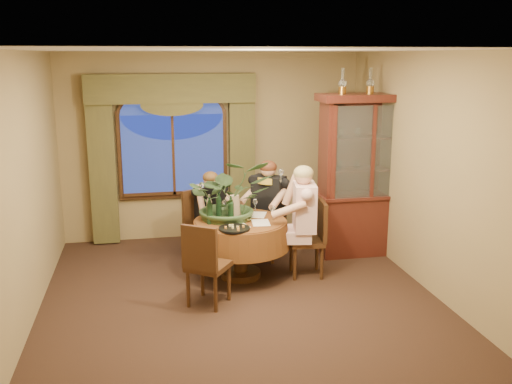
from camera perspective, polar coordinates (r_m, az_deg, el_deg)
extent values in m
plane|color=black|center=(6.71, -1.52, -10.66)|extent=(5.00, 5.00, 0.00)
plane|color=#8C7852|center=(8.70, -4.36, 4.57)|extent=(4.50, 0.00, 4.50)
plane|color=#8C7852|center=(6.99, 16.90, 1.82)|extent=(0.00, 5.00, 5.00)
plane|color=white|center=(6.12, -1.68, 14.00)|extent=(5.00, 5.00, 0.00)
cube|color=#484627|center=(8.58, -15.11, 2.52)|extent=(0.38, 0.14, 2.32)
cube|color=#484627|center=(8.68, -1.42, 3.11)|extent=(0.38, 0.14, 2.32)
cylinder|color=maroon|center=(7.22, -1.56, -5.68)|extent=(1.52, 1.52, 0.75)
cube|color=#3E1712|center=(8.06, 10.94, 1.64)|extent=(1.39, 0.55, 2.25)
cube|color=black|center=(7.27, 5.07, -4.71)|extent=(0.47, 0.47, 0.96)
cube|color=black|center=(7.85, 1.03, -3.28)|extent=(0.59, 0.59, 0.96)
cube|color=black|center=(7.79, -5.18, -3.48)|extent=(0.57, 0.57, 0.96)
cube|color=black|center=(6.44, -4.79, -7.14)|extent=(0.58, 0.58, 0.96)
imported|color=#334F2C|center=(7.06, -2.66, 2.51)|extent=(1.04, 1.16, 0.91)
imported|color=brown|center=(7.05, -1.05, -2.75)|extent=(0.15, 0.15, 0.05)
cylinder|color=black|center=(6.72, -2.18, -3.68)|extent=(0.37, 0.37, 0.02)
cylinder|color=black|center=(7.17, -3.74, -1.33)|extent=(0.07, 0.07, 0.33)
cylinder|color=tan|center=(7.08, -4.69, -1.54)|extent=(0.07, 0.07, 0.33)
cylinder|color=black|center=(6.93, -4.67, -1.88)|extent=(0.07, 0.07, 0.33)
cylinder|color=black|center=(6.98, -2.52, -1.73)|extent=(0.07, 0.07, 0.33)
cube|color=white|center=(6.98, 0.48, -3.09)|extent=(0.24, 0.32, 0.00)
cube|color=white|center=(7.32, 0.12, -2.29)|extent=(0.30, 0.35, 0.00)
cube|color=white|center=(6.88, -1.85, -3.34)|extent=(0.29, 0.35, 0.00)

